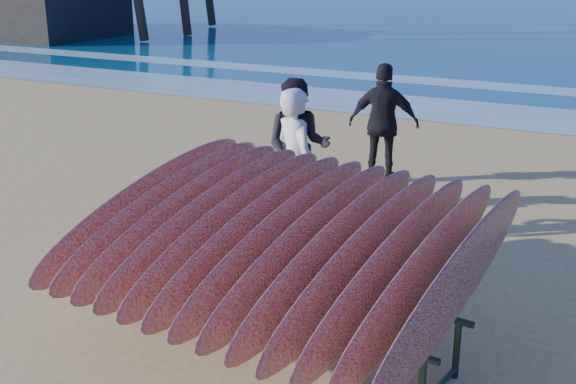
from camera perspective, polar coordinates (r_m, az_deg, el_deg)
name	(u,v)px	position (r m, az deg, el deg)	size (l,w,h in m)	color
ground	(250,310)	(6.95, -3.02, -9.32)	(120.00, 120.00, 0.00)	tan
foam_near	(483,113)	(15.97, 15.16, 6.03)	(160.00, 160.00, 0.00)	white
foam_far	(514,88)	(19.35, 17.40, 7.88)	(160.00, 160.00, 0.00)	white
surfboard_rack	(280,241)	(6.04, -0.64, -3.88)	(3.54, 3.29, 1.54)	#1D2E26
person_white	(296,165)	(8.34, 0.62, 2.14)	(0.66, 0.43, 1.80)	silver
person_dark_a	(298,147)	(9.23, 0.78, 3.58)	(0.85, 0.66, 1.75)	black
person_dark_b	(384,123)	(10.65, 7.57, 5.40)	(1.03, 0.43, 1.75)	black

